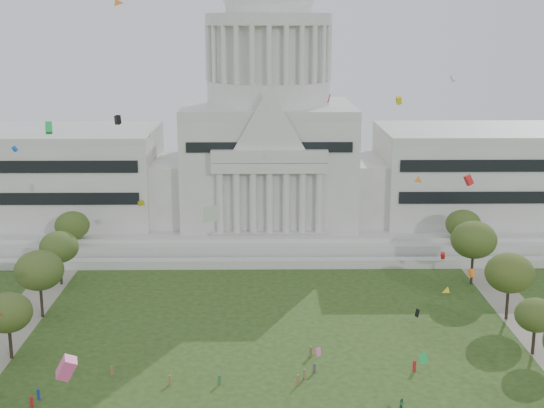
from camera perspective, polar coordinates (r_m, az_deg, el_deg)
capitol at (r=200.88m, az=-0.25°, el=4.11°), size 160.00×64.50×91.30m
row_tree_l_3 at (r=134.35m, az=-19.27°, el=-7.73°), size 8.12×8.12×11.55m
row_tree_r_3 at (r=136.41m, az=19.24°, el=-7.91°), size 7.01×7.01×9.98m
row_tree_l_4 at (r=150.56m, az=-17.12°, el=-4.80°), size 9.29×9.29×13.21m
row_tree_r_4 at (r=149.60m, az=17.45°, el=-4.98°), size 9.19×9.19×13.06m
row_tree_l_5 at (r=168.21m, az=-15.73°, el=-3.13°), size 8.33×8.33×11.85m
row_tree_r_5 at (r=167.44m, az=14.96°, el=-2.62°), size 9.82×9.82×13.96m
row_tree_l_6 at (r=185.54m, az=-14.81°, el=-1.58°), size 8.19×8.19×11.64m
row_tree_r_6 at (r=185.12m, az=14.21°, el=-1.50°), size 8.42×8.42×11.97m
person_2 at (r=115.80m, az=9.77°, el=-14.63°), size 1.05×0.96×1.84m
person_10 at (r=116.57m, az=9.71°, el=-14.56°), size 0.66×0.88×1.34m
kite_swarm at (r=95.96m, az=3.04°, el=-2.39°), size 89.40×106.56×62.25m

